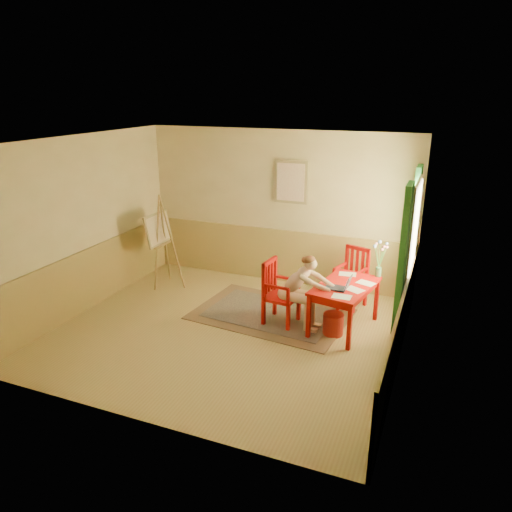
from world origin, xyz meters
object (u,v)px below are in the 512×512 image
at_px(table, 345,290).
at_px(laptop, 340,286).
at_px(chair_back, 352,278).
at_px(chair_left, 278,292).
at_px(figure, 300,288).
at_px(easel, 160,232).

height_order(table, laptop, laptop).
xyz_separation_m(table, chair_back, (-0.07, 0.88, -0.13)).
bearing_deg(chair_left, figure, -3.46).
distance_m(table, chair_back, 0.90).
bearing_deg(figure, chair_left, 176.54).
bearing_deg(easel, chair_back, 6.44).
bearing_deg(easel, laptop, -11.37).
relative_size(chair_left, easel, 0.59).
bearing_deg(figure, laptop, -0.85).
distance_m(table, laptop, 0.24).
bearing_deg(table, chair_left, -170.46).
bearing_deg(chair_left, table, 9.54).
height_order(table, easel, easel).
height_order(chair_left, easel, easel).
bearing_deg(laptop, easel, 168.63).
xyz_separation_m(chair_back, laptop, (0.03, -1.08, 0.26)).
distance_m(chair_back, figure, 1.22).
bearing_deg(chair_back, laptop, -88.45).
bearing_deg(chair_left, laptop, -1.80).
relative_size(chair_left, laptop, 2.71).
relative_size(table, easel, 0.77).
bearing_deg(chair_left, easel, 165.14).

